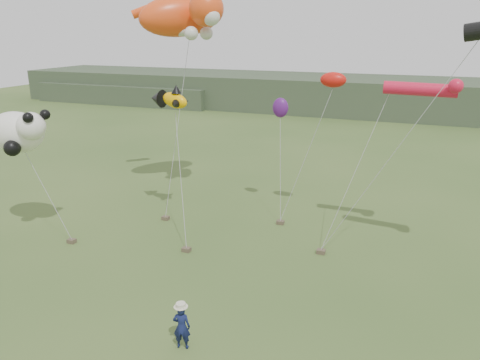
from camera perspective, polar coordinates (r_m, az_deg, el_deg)
name	(u,v)px	position (r m, az deg, el deg)	size (l,w,h in m)	color
ground	(181,304)	(17.52, -7.17, -14.78)	(120.00, 120.00, 0.00)	#385123
headland	(331,95)	(58.98, 11.07, 10.19)	(90.00, 13.00, 4.00)	#2D3D28
festival_attendant	(182,327)	(15.09, -7.12, -17.34)	(0.54, 0.35, 1.48)	#111842
sandbag_anchors	(205,235)	(22.43, -4.34, -6.76)	(11.36, 5.92, 0.19)	brown
cat_kite	(186,15)	(25.97, -6.58, 19.36)	(6.24, 5.07, 2.72)	#EC4816
fish_kite	(168,99)	(23.09, -8.74, 9.73)	(2.34, 1.53, 1.21)	#EFA800
panda_kite	(18,132)	(23.46, -25.39, 5.36)	(3.27, 2.12, 2.03)	white
misc_kites	(310,92)	(23.32, 8.50, 10.54)	(3.76, 1.35, 2.43)	red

